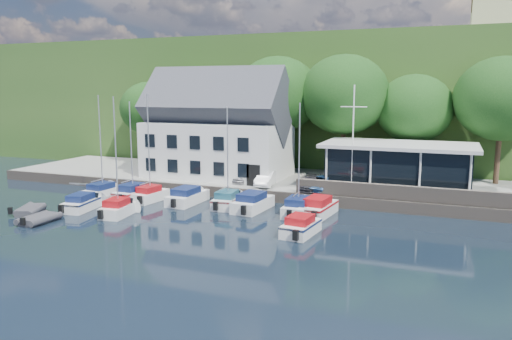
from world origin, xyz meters
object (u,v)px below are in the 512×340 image
Objects in this scene: car_silver at (245,177)px; car_blue at (323,183)px; harbor_building at (218,133)px; dinghy_0 at (30,209)px; boat_r2_0 at (83,201)px; car_white at (266,179)px; dinghy_1 at (39,218)px; boat_r1_3 at (187,195)px; boat_r1_7 at (319,206)px; flagpole at (353,139)px; boat_r1_1 at (131,149)px; boat_r1_6 at (299,159)px; boat_r1_0 at (101,152)px; boat_r1_4 at (227,155)px; boat_r1_2 at (149,153)px; car_dgrey at (310,183)px; club_pavilion at (398,166)px; boat_r1_5 at (253,201)px; boat_r2_1 at (116,162)px; boat_r2_4 at (301,225)px.

car_silver is 7.79m from car_blue.
harbor_building is 19.21m from dinghy_0.
car_blue is at bearing 22.29° from boat_r2_0.
dinghy_1 is (-12.60, -14.82, -1.28)m from car_white.
boat_r1_3 is 11.68m from boat_r1_7.
boat_r1_7 is 1.11× the size of boat_r2_0.
flagpole reaches higher than boat_r1_1.
car_white is 7.88m from boat_r1_6.
flagpole is 25.81m from dinghy_1.
harbor_building is 3.68× the size of car_blue.
flagpole reaches higher than car_silver.
car_white is 15.21m from boat_r1_0.
boat_r1_4 is (3.89, -0.06, 3.71)m from boat_r1_3.
boat_r1_7 is (15.20, 0.41, -3.52)m from boat_r1_2.
car_white is 12.41m from boat_r1_1.
dinghy_1 is at bearing -108.62° from harbor_building.
car_blue reaches higher than car_dgrey.
boat_r1_2 is (-6.50, -6.39, 2.73)m from car_silver.
flagpole is (-3.59, -2.95, 2.55)m from club_pavilion.
dinghy_1 is (2.76, -1.89, -0.00)m from dinghy_0.
boat_r1_7 is (16.90, 0.60, -3.84)m from boat_r1_1.
club_pavilion is at bearing 26.97° from boat_r1_3.
boat_r1_3 is 1.03× the size of boat_r1_7.
car_silver is 0.52× the size of boat_r1_5.
car_dgrey is at bearing 93.75° from boat_r1_6.
harbor_building is 1.56× the size of boat_r1_1.
boat_r1_3 is at bearing -173.60° from boat_r1_7.
car_silver is 0.85× the size of car_blue.
boat_r2_1 is (-14.66, -5.75, 3.49)m from boat_r1_7.
boat_r1_0 is (-11.43, -6.66, 2.65)m from car_silver.
boat_r1_1 is at bearing -172.14° from boat_r1_3.
boat_r1_6 reaches higher than dinghy_1.
harbor_building reaches higher than boat_r1_1.
boat_r2_0 is at bearing -154.73° from boat_r1_5.
boat_r1_6 reaches higher than boat_r1_5.
car_white is at bearing 39.11° from boat_r1_2.
dinghy_0 is at bearing -153.86° from car_dgrey.
boat_r2_0 is at bearing -125.26° from car_silver.
dinghy_1 is at bearing -99.49° from boat_r1_1.
boat_r1_5 reaches higher than boat_r2_0.
club_pavilion is at bearing 75.88° from boat_r2_4.
boat_r1_4 is at bearing 6.60° from boat_r1_1.
car_silver is at bearing 64.94° from boat_r1_3.
boat_r1_6 is at bearing -7.15° from boat_r1_4.
harbor_building reaches higher than boat_r2_1.
boat_r1_5 is at bearing -143.21° from flagpole.
club_pavilion reaches higher than dinghy_1.
car_dgrey is 1.26× the size of dinghy_1.
car_dgrey is 0.71× the size of boat_r2_0.
boat_r1_1 is 6.53m from boat_r1_3.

